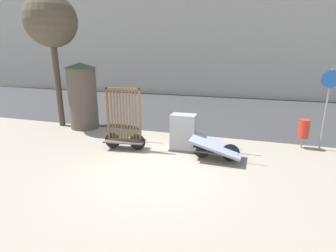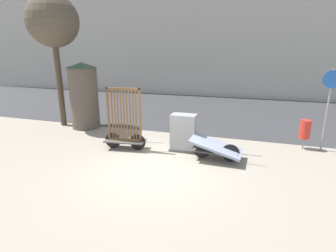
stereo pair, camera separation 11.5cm
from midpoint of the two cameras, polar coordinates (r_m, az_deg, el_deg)
ground_plane at (r=8.14m, az=-2.58°, el=-9.42°), size 60.00×60.00×0.00m
road_strip at (r=16.56m, az=8.53°, el=3.49°), size 56.00×10.65×0.01m
building_facade at (r=23.80m, az=12.64°, el=24.99°), size 48.00×4.00×14.89m
bike_cart_with_bedframe at (r=9.66m, az=-9.07°, el=-0.45°), size 2.21×0.82×2.27m
bike_cart_with_mattress at (r=8.83m, az=10.78°, el=-4.60°), size 2.29×1.09×0.74m
utility_cabinet at (r=9.44m, az=3.76°, el=-1.71°), size 0.95×0.60×1.35m
trash_bin at (r=10.85m, az=27.94°, el=-0.67°), size 0.37×0.37×1.09m
sign_post at (r=10.73m, az=31.92°, el=5.17°), size 0.61×0.06×2.93m
advertising_column at (r=12.84m, az=-17.58°, el=6.41°), size 1.44×1.44×3.03m
street_tree at (r=13.56m, az=-23.55°, el=19.98°), size 2.31×2.31×5.97m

